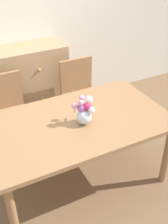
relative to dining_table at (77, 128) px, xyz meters
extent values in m
plane|color=brown|center=(0.00, 0.00, -0.65)|extent=(12.00, 12.00, 0.00)
cube|color=silver|center=(0.00, 1.60, 0.75)|extent=(7.00, 0.10, 2.80)
cube|color=#9E7047|center=(0.00, 0.00, 0.06)|extent=(1.69, 1.00, 0.04)
cylinder|color=#9E7047|center=(-0.77, -0.42, -0.31)|extent=(0.07, 0.07, 0.69)
cylinder|color=#9E7047|center=(0.77, -0.42, -0.31)|extent=(0.07, 0.07, 0.69)
cylinder|color=#9E7047|center=(0.77, 0.42, -0.31)|extent=(0.07, 0.07, 0.69)
cube|color=#9E7047|center=(-0.45, 0.76, -0.20)|extent=(0.42, 0.42, 0.04)
cylinder|color=#9E7047|center=(-0.27, 0.58, -0.43)|extent=(0.04, 0.04, 0.44)
cylinder|color=#9E7047|center=(-0.63, 0.58, -0.43)|extent=(0.04, 0.04, 0.44)
cylinder|color=#9E7047|center=(-0.27, 0.94, -0.43)|extent=(0.04, 0.04, 0.44)
cube|color=#9E7047|center=(-0.45, 0.95, 0.03)|extent=(0.42, 0.04, 0.42)
cube|color=#9E7047|center=(0.45, 0.76, -0.20)|extent=(0.42, 0.42, 0.04)
cylinder|color=#9E7047|center=(0.63, 0.58, -0.43)|extent=(0.04, 0.04, 0.44)
cylinder|color=#9E7047|center=(0.27, 0.58, -0.43)|extent=(0.04, 0.04, 0.44)
cylinder|color=#9E7047|center=(0.63, 0.94, -0.43)|extent=(0.04, 0.04, 0.44)
cylinder|color=#9E7047|center=(0.27, 0.94, -0.43)|extent=(0.04, 0.04, 0.44)
cube|color=#9E7047|center=(0.45, 0.95, 0.03)|extent=(0.42, 0.04, 0.42)
cube|color=tan|center=(-0.26, 1.33, -0.15)|extent=(1.40, 0.44, 1.00)
sphere|color=#B7933D|center=(0.04, 1.10, 0.13)|extent=(0.04, 0.04, 0.04)
sphere|color=#B7933D|center=(0.04, 1.10, -0.27)|extent=(0.04, 0.04, 0.04)
sphere|color=silver|center=(0.04, -0.06, 0.15)|extent=(0.14, 0.14, 0.14)
sphere|color=#EA9EBC|center=(-0.03, -0.02, 0.26)|extent=(0.06, 0.06, 0.06)
cylinder|color=#478438|center=(-0.03, -0.02, 0.23)|extent=(0.01, 0.01, 0.07)
sphere|color=#EA9EBC|center=(0.01, -0.05, 0.30)|extent=(0.05, 0.05, 0.05)
cylinder|color=#478438|center=(0.01, -0.05, 0.25)|extent=(0.01, 0.01, 0.10)
sphere|color=#EA9EBC|center=(0.07, -0.04, 0.26)|extent=(0.05, 0.05, 0.05)
cylinder|color=#478438|center=(0.07, -0.04, 0.23)|extent=(0.01, 0.01, 0.06)
sphere|color=white|center=(0.02, -0.04, 0.29)|extent=(0.05, 0.05, 0.05)
cylinder|color=#478438|center=(0.02, -0.04, 0.24)|extent=(0.01, 0.01, 0.09)
sphere|color=white|center=(0.09, -0.10, 0.23)|extent=(0.06, 0.06, 0.06)
cylinder|color=#478438|center=(0.09, -0.10, 0.21)|extent=(0.01, 0.01, 0.03)
sphere|color=#D12D66|center=(0.07, -0.06, 0.26)|extent=(0.07, 0.07, 0.07)
cylinder|color=#478438|center=(0.07, -0.06, 0.23)|extent=(0.01, 0.01, 0.06)
sphere|color=#B266C6|center=(0.02, -0.04, 0.24)|extent=(0.07, 0.07, 0.07)
cylinder|color=#478438|center=(0.02, -0.04, 0.22)|extent=(0.01, 0.01, 0.04)
sphere|color=#E55B4C|center=(0.11, -0.06, 0.24)|extent=(0.05, 0.05, 0.05)
cylinder|color=#478438|center=(0.11, -0.06, 0.22)|extent=(0.01, 0.01, 0.04)
sphere|color=#EA9EBC|center=(0.06, 0.02, 0.30)|extent=(0.05, 0.05, 0.05)
cylinder|color=#478438|center=(0.06, 0.02, 0.25)|extent=(0.01, 0.01, 0.10)
sphere|color=white|center=(0.10, -0.05, 0.31)|extent=(0.07, 0.07, 0.07)
cylinder|color=#478438|center=(0.10, -0.05, 0.25)|extent=(0.01, 0.01, 0.11)
ellipsoid|color=#478438|center=(0.08, 0.01, 0.23)|extent=(0.06, 0.07, 0.02)
ellipsoid|color=#478438|center=(0.08, -0.08, 0.23)|extent=(0.07, 0.05, 0.04)
camera|label=1|loc=(-0.93, -1.94, 1.59)|focal=46.24mm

